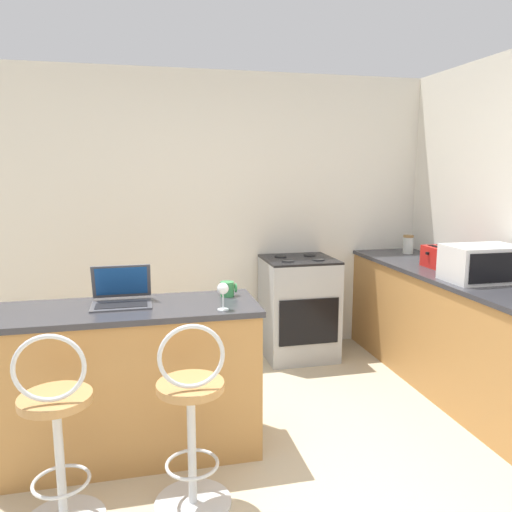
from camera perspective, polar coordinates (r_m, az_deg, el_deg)
wall_back at (r=4.67m, az=-6.25°, el=4.58°), size 12.00×0.06×2.60m
breakfast_bar at (r=3.19m, az=-14.33°, el=-13.70°), size 1.56×0.57×0.93m
counter_right at (r=4.12m, az=23.56°, el=-8.78°), size 0.66×2.97×0.93m
bar_stool_near at (r=2.68m, az=-21.75°, el=-18.65°), size 0.40×0.40×1.01m
bar_stool_far at (r=2.66m, az=-7.38°, el=-18.29°), size 0.40×0.40×1.01m
laptop at (r=3.10m, az=-15.11°, el=-4.26°), size 0.35×0.29×0.23m
microwave at (r=3.93m, az=24.45°, el=-0.77°), size 0.52×0.35×0.26m
toaster at (r=4.37m, az=20.25°, el=-0.09°), size 0.23×0.25×0.18m
stove_range at (r=4.66m, az=4.87°, el=-5.89°), size 0.63×0.61×0.93m
storage_jar at (r=5.01m, az=16.99°, el=1.30°), size 0.10×0.10×0.18m
wine_glass_short at (r=2.85m, az=-3.81°, el=-3.92°), size 0.07×0.07×0.16m
mug_green at (r=3.18m, az=-3.27°, el=-3.78°), size 0.11×0.09×0.09m
mug_white at (r=4.67m, az=19.04°, el=0.12°), size 0.10×0.09×0.10m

